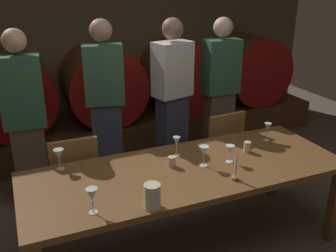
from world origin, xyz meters
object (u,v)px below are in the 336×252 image
at_px(wine_barrel_far_right, 248,69).
at_px(cup_right, 247,147).
at_px(candle_center, 235,173).
at_px(wine_glass_right, 230,150).
at_px(wine_barrel_center, 103,84).
at_px(chair_left, 74,177).
at_px(cup_left, 172,162).
at_px(guest_far_right, 220,94).
at_px(guest_center_right, 172,100).
at_px(wine_glass_center_left, 177,142).
at_px(guest_far_left, 25,119).
at_px(wine_barrel_right, 181,76).
at_px(dining_table, 186,176).
at_px(chair_right, 219,147).
at_px(pitcher, 152,196).
at_px(wine_glass_center_right, 204,151).
at_px(wine_barrel_left, 11,94).
at_px(guest_center_left, 105,105).
at_px(wine_glass_far_right, 268,128).
at_px(wine_glass_left, 92,195).
at_px(wine_glass_far_left, 59,155).

height_order(wine_barrel_far_right, cup_right, wine_barrel_far_right).
bearing_deg(cup_right, candle_center, -133.59).
bearing_deg(wine_glass_right, wine_barrel_center, 101.60).
relative_size(wine_barrel_far_right, chair_left, 1.09).
bearing_deg(cup_right, cup_left, 179.57).
relative_size(guest_far_right, wine_glass_right, 11.88).
bearing_deg(guest_center_right, wine_glass_center_left, 53.94).
bearing_deg(guest_far_left, wine_barrel_right, -149.59).
relative_size(dining_table, chair_right, 2.84).
distance_m(pitcher, wine_glass_center_right, 0.70).
distance_m(guest_far_left, cup_left, 1.52).
relative_size(wine_barrel_far_right, pitcher, 5.69).
bearing_deg(cup_left, cup_right, -0.43).
height_order(wine_barrel_left, guest_center_right, guest_center_right).
height_order(wine_barrel_left, guest_far_right, guest_far_right).
xyz_separation_m(guest_center_left, pitcher, (-0.13, -1.65, -0.09)).
bearing_deg(guest_center_left, wine_barrel_right, -131.11).
relative_size(chair_left, cup_left, 10.75).
bearing_deg(chair_right, guest_center_right, -59.18).
height_order(wine_barrel_center, chair_left, wine_barrel_center).
xyz_separation_m(guest_center_right, wine_glass_right, (-0.02, -1.18, -0.06)).
height_order(guest_far_left, wine_glass_far_right, guest_far_left).
height_order(guest_far_left, guest_center_right, guest_center_right).
distance_m(guest_far_left, wine_glass_far_right, 2.23).
xyz_separation_m(chair_right, guest_center_left, (-1.02, 0.56, 0.41)).
xyz_separation_m(chair_right, wine_glass_far_right, (0.19, -0.48, 0.36)).
height_order(guest_center_right, guest_far_right, guest_center_right).
xyz_separation_m(wine_barrel_center, candle_center, (0.35, -2.51, -0.07)).
distance_m(dining_table, wine_glass_left, 0.87).
bearing_deg(chair_right, pitcher, 38.86).
bearing_deg(wine_glass_right, cup_right, 24.28).
bearing_deg(wine_barrel_center, chair_left, -113.15).
bearing_deg(guest_center_right, wine_barrel_left, -49.15).
bearing_deg(guest_center_left, dining_table, 115.91).
relative_size(candle_center, wine_glass_left, 1.14).
height_order(wine_barrel_right, guest_center_right, guest_center_right).
bearing_deg(wine_barrel_center, guest_far_left, -134.70).
xyz_separation_m(guest_far_right, candle_center, (-0.74, -1.50, -0.10)).
xyz_separation_m(wine_barrel_right, guest_center_left, (-1.29, -0.97, 0.05)).
bearing_deg(wine_glass_far_left, chair_right, 11.22).
bearing_deg(wine_barrel_right, guest_far_left, -154.36).
bearing_deg(pitcher, wine_glass_center_left, 54.33).
bearing_deg(wine_barrel_left, wine_barrel_center, 0.00).
height_order(candle_center, wine_glass_right, candle_center).
bearing_deg(wine_glass_far_left, guest_center_right, 31.20).
height_order(wine_barrel_left, guest_far_left, guest_far_left).
distance_m(chair_left, guest_far_right, 1.88).
distance_m(wine_barrel_left, candle_center, 2.89).
xyz_separation_m(wine_barrel_far_right, wine_glass_center_right, (-1.91, -2.23, 0.00)).
bearing_deg(wine_glass_center_left, wine_barrel_far_right, 44.26).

